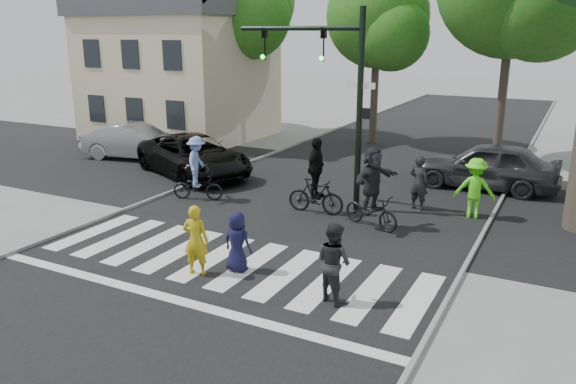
% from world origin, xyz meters
% --- Properties ---
extents(ground, '(120.00, 120.00, 0.00)m').
position_xyz_m(ground, '(0.00, 0.00, 0.00)').
color(ground, gray).
rests_on(ground, ground).
extents(road_stem, '(10.00, 70.00, 0.01)m').
position_xyz_m(road_stem, '(0.00, 5.00, 0.01)').
color(road_stem, black).
rests_on(road_stem, ground).
extents(road_cross, '(70.00, 10.00, 0.01)m').
position_xyz_m(road_cross, '(0.00, 8.00, 0.01)').
color(road_cross, black).
rests_on(road_cross, ground).
extents(curb_left, '(0.10, 70.00, 0.10)m').
position_xyz_m(curb_left, '(-5.05, 5.00, 0.05)').
color(curb_left, gray).
rests_on(curb_left, ground).
extents(curb_right, '(0.10, 70.00, 0.10)m').
position_xyz_m(curb_right, '(5.05, 5.00, 0.05)').
color(curb_right, gray).
rests_on(curb_right, ground).
extents(crosswalk, '(10.00, 3.85, 0.01)m').
position_xyz_m(crosswalk, '(0.00, 0.66, 0.01)').
color(crosswalk, silver).
rests_on(crosswalk, ground).
extents(traffic_signal, '(4.45, 0.29, 6.00)m').
position_xyz_m(traffic_signal, '(0.35, 6.20, 3.90)').
color(traffic_signal, black).
rests_on(traffic_signal, ground).
extents(bg_tree_0, '(5.46, 5.20, 8.97)m').
position_xyz_m(bg_tree_0, '(-13.74, 16.00, 6.14)').
color(bg_tree_0, brown).
rests_on(bg_tree_0, ground).
extents(bg_tree_1, '(6.09, 5.80, 9.80)m').
position_xyz_m(bg_tree_1, '(-8.70, 15.48, 6.65)').
color(bg_tree_1, brown).
rests_on(bg_tree_1, ground).
extents(bg_tree_2, '(5.04, 4.80, 8.40)m').
position_xyz_m(bg_tree_2, '(-1.76, 16.62, 5.78)').
color(bg_tree_2, brown).
rests_on(bg_tree_2, ground).
extents(house, '(8.40, 8.10, 8.82)m').
position_xyz_m(house, '(-11.49, 13.98, 3.80)').
color(house, beige).
rests_on(house, ground).
extents(pedestrian_woman, '(0.67, 0.53, 1.63)m').
position_xyz_m(pedestrian_woman, '(-0.30, 0.08, 0.82)').
color(pedestrian_woman, gold).
rests_on(pedestrian_woman, ground).
extents(pedestrian_child, '(0.70, 0.46, 1.42)m').
position_xyz_m(pedestrian_child, '(0.43, 0.65, 0.71)').
color(pedestrian_child, '#121334').
rests_on(pedestrian_child, ground).
extents(pedestrian_adult, '(1.00, 0.90, 1.68)m').
position_xyz_m(pedestrian_adult, '(2.95, 0.31, 0.84)').
color(pedestrian_adult, black).
rests_on(pedestrian_adult, ground).
extents(cyclist_left, '(1.75, 1.22, 2.09)m').
position_xyz_m(cyclist_left, '(-3.81, 4.88, 0.91)').
color(cyclist_left, black).
rests_on(cyclist_left, ground).
extents(cyclist_mid, '(1.79, 1.10, 2.31)m').
position_xyz_m(cyclist_mid, '(0.21, 5.36, 0.95)').
color(cyclist_mid, black).
rests_on(cyclist_mid, ground).
extents(cyclist_right, '(1.92, 1.77, 2.30)m').
position_xyz_m(cyclist_right, '(2.13, 4.91, 1.03)').
color(cyclist_right, black).
rests_on(cyclist_right, ground).
extents(car_suv, '(6.06, 4.62, 1.53)m').
position_xyz_m(car_suv, '(-5.85, 7.42, 0.77)').
color(car_suv, black).
rests_on(car_suv, ground).
extents(car_silver, '(4.83, 2.47, 1.52)m').
position_xyz_m(car_silver, '(-9.82, 8.59, 0.76)').
color(car_silver, '#9C9CA0').
rests_on(car_silver, ground).
extents(car_grey, '(4.85, 1.96, 1.65)m').
position_xyz_m(car_grey, '(4.30, 10.61, 0.83)').
color(car_grey, '#303135').
rests_on(car_grey, ground).
extents(bystander_hivis, '(1.24, 0.82, 1.80)m').
position_xyz_m(bystander_hivis, '(4.51, 7.11, 0.90)').
color(bystander_hivis, '#59FF1B').
rests_on(bystander_hivis, ground).
extents(bystander_dark, '(0.70, 0.54, 1.70)m').
position_xyz_m(bystander_dark, '(2.86, 7.14, 0.85)').
color(bystander_dark, black).
rests_on(bystander_dark, ground).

